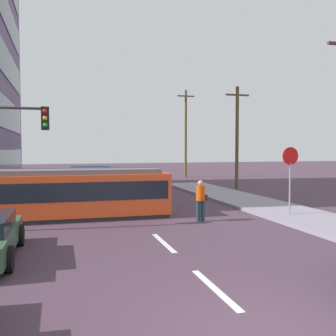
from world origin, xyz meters
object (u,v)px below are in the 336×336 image
at_px(parked_sedan_far, 22,194).
at_px(parked_sedan_furthest, 27,183).
at_px(utility_pole_mid, 237,136).
at_px(utility_pole_far, 186,132).
at_px(city_bus, 94,180).
at_px(stop_sign, 290,166).
at_px(streetcar_tram, 73,192).
at_px(pedestrian_crossing, 201,198).
at_px(traffic_light_mast, 11,141).

bearing_deg(parked_sedan_far, parked_sedan_furthest, 91.97).
bearing_deg(utility_pole_mid, parked_sedan_furthest, 171.22).
distance_m(parked_sedan_furthest, utility_pole_far, 17.85).
xyz_separation_m(utility_pole_mid, utility_pole_far, (0.07, 11.67, 0.75)).
xyz_separation_m(city_bus, parked_sedan_furthest, (-4.14, 3.40, -0.39)).
xyz_separation_m(parked_sedan_furthest, utility_pole_mid, (14.55, -2.25, 3.27)).
relative_size(city_bus, utility_pole_far, 0.62).
bearing_deg(utility_pole_mid, city_bus, -173.66).
bearing_deg(parked_sedan_furthest, stop_sign, -48.46).
bearing_deg(stop_sign, utility_pole_far, 82.36).
xyz_separation_m(streetcar_tram, utility_pole_mid, (11.89, 8.26, 2.82)).
distance_m(pedestrian_crossing, parked_sedan_far, 9.72).
distance_m(city_bus, pedestrian_crossing, 10.08).
xyz_separation_m(streetcar_tram, utility_pole_far, (11.97, 19.93, 3.57)).
xyz_separation_m(streetcar_tram, traffic_light_mast, (-2.21, -2.10, 2.14)).
bearing_deg(streetcar_tram, utility_pole_far, 59.02).
xyz_separation_m(stop_sign, utility_pole_far, (3.02, 22.52, 2.45)).
height_order(pedestrian_crossing, utility_pole_far, utility_pole_far).
height_order(pedestrian_crossing, parked_sedan_far, pedestrian_crossing).
bearing_deg(parked_sedan_far, utility_pole_far, 47.96).
height_order(streetcar_tram, stop_sign, stop_sign).
distance_m(streetcar_tram, stop_sign, 9.38).
bearing_deg(parked_sedan_furthest, parked_sedan_far, -88.03).
xyz_separation_m(parked_sedan_furthest, utility_pole_far, (14.62, 9.42, 4.02)).
distance_m(city_bus, parked_sedan_far, 5.04).
distance_m(stop_sign, utility_pole_mid, 11.37).
xyz_separation_m(stop_sign, utility_pole_mid, (2.94, 10.85, 1.70)).
xyz_separation_m(streetcar_tram, parked_sedan_far, (-2.43, 3.96, -0.46)).
distance_m(city_bus, utility_pole_mid, 10.86).
bearing_deg(city_bus, utility_pole_mid, 6.34).
height_order(streetcar_tram, parked_sedan_far, streetcar_tram).
distance_m(parked_sedan_far, utility_pole_far, 21.87).
relative_size(parked_sedan_far, parked_sedan_furthest, 0.92).
xyz_separation_m(parked_sedan_far, parked_sedan_furthest, (-0.23, 6.55, 0.00)).
bearing_deg(utility_pole_mid, streetcar_tram, -145.21).
distance_m(parked_sedan_furthest, stop_sign, 17.57).
relative_size(pedestrian_crossing, parked_sedan_furthest, 0.38).
height_order(traffic_light_mast, utility_pole_mid, utility_pole_mid).
xyz_separation_m(parked_sedan_far, traffic_light_mast, (0.22, -6.06, 2.59)).
bearing_deg(city_bus, stop_sign, -52.42).
xyz_separation_m(pedestrian_crossing, stop_sign, (4.01, -0.22, 1.25)).
height_order(utility_pole_mid, utility_pole_far, utility_pole_far).
xyz_separation_m(pedestrian_crossing, traffic_light_mast, (-7.14, 0.27, 2.27)).
height_order(stop_sign, traffic_light_mast, traffic_light_mast).
height_order(streetcar_tram, parked_sedan_furthest, streetcar_tram).
bearing_deg(stop_sign, pedestrian_crossing, 176.88).
bearing_deg(pedestrian_crossing, traffic_light_mast, 177.83).
bearing_deg(pedestrian_crossing, streetcar_tram, 154.33).
bearing_deg(pedestrian_crossing, city_bus, 109.98).
bearing_deg(city_bus, parked_sedan_far, -141.27).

